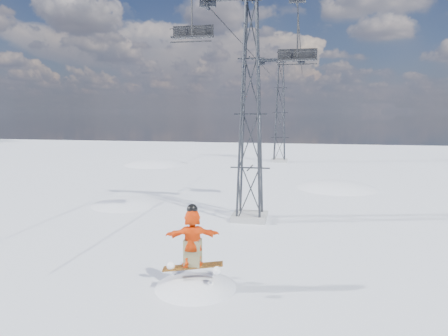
{
  "coord_description": "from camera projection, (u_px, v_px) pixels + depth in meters",
  "views": [
    {
      "loc": [
        3.49,
        -12.27,
        5.61
      ],
      "look_at": [
        0.49,
        2.69,
        3.46
      ],
      "focal_mm": 32.0,
      "sensor_mm": 36.0,
      "label": 1
    }
  ],
  "objects": [
    {
      "name": "ground",
      "position": [
        194.0,
        281.0,
        13.37
      ],
      "size": [
        120.0,
        120.0,
        0.0
      ],
      "primitive_type": "plane",
      "color": "white",
      "rests_on": "ground"
    },
    {
      "name": "lift_tower_near",
      "position": [
        251.0,
        115.0,
        20.22
      ],
      "size": [
        5.2,
        1.8,
        11.43
      ],
      "color": "#999999",
      "rests_on": "ground"
    },
    {
      "name": "snow_terrain",
      "position": [
        207.0,
        280.0,
        36.26
      ],
      "size": [
        39.0,
        37.0,
        22.0
      ],
      "color": "white",
      "rests_on": "ground"
    },
    {
      "name": "lift_chair_near",
      "position": [
        192.0,
        33.0,
        17.35
      ],
      "size": [
        1.83,
        0.53,
        2.27
      ],
      "color": "black",
      "rests_on": "ground"
    },
    {
      "name": "lift_chair_mid",
      "position": [
        297.0,
        56.0,
        22.03
      ],
      "size": [
        2.17,
        0.62,
        2.69
      ],
      "color": "black",
      "rests_on": "ground"
    },
    {
      "name": "snowboarder_jump",
      "position": [
        196.0,
        334.0,
        13.1
      ],
      "size": [
        4.4,
        4.4,
        6.76
      ],
      "color": "white",
      "rests_on": "ground"
    },
    {
      "name": "haul_cables",
      "position": [
        271.0,
        43.0,
        30.63
      ],
      "size": [
        4.46,
        51.0,
        0.06
      ],
      "color": "black",
      "rests_on": "ground"
    },
    {
      "name": "lift_tower_far",
      "position": [
        280.0,
        113.0,
        44.49
      ],
      "size": [
        5.2,
        1.8,
        11.43
      ],
      "color": "#999999",
      "rests_on": "ground"
    }
  ]
}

